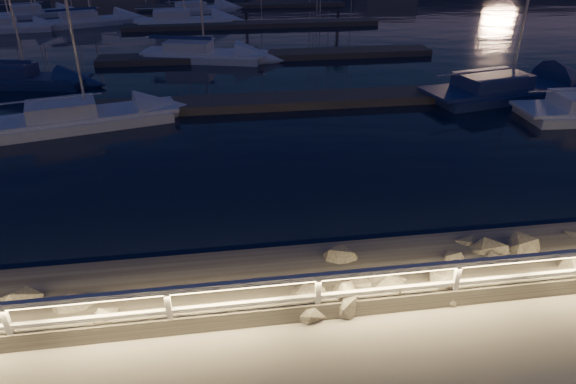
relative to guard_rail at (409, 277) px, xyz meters
name	(u,v)px	position (x,y,z in m)	size (l,w,h in m)	color
ground	(408,306)	(0.07, 0.00, -0.77)	(400.00, 400.00, 0.00)	gray
harbor_water	(261,48)	(0.07, 31.22, -1.74)	(400.00, 440.00, 0.60)	black
guard_rail	(409,277)	(0.00, 0.00, 0.00)	(44.11, 0.12, 1.06)	silver
riprap	(334,284)	(-1.30, 1.17, -0.92)	(30.62, 3.05, 1.38)	slate
floating_docks	(259,37)	(0.07, 32.50, -1.17)	(22.00, 36.00, 0.40)	#554E46
sailboat_b	(82,116)	(-9.51, 14.40, -0.94)	(7.99, 4.07, 13.12)	silver
sailboat_e	(24,78)	(-13.96, 21.50, -0.95)	(6.98, 3.44, 11.52)	navy
sailboat_f	(201,53)	(-4.34, 26.10, -0.92)	(8.35, 4.48, 13.71)	silver
sailboat_h	(506,88)	(11.18, 15.74, -0.92)	(9.93, 4.71, 16.20)	navy
sailboat_i	(9,26)	(-20.12, 38.79, -0.94)	(7.06, 2.75, 11.79)	silver
sailboat_j	(183,20)	(-5.96, 39.52, -0.90)	(8.79, 2.98, 14.79)	silver
sailboat_k	(198,9)	(-4.63, 46.82, -0.97)	(7.69, 4.97, 12.75)	silver
sailboat_m	(35,12)	(-20.11, 46.39, -0.94)	(7.20, 4.72, 12.06)	silver
sailboat_n	(89,20)	(-14.12, 40.98, -0.92)	(8.35, 5.27, 13.87)	silver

